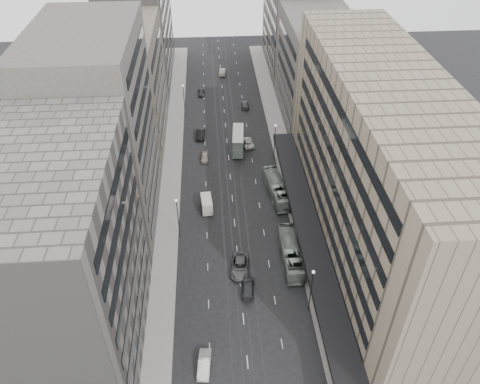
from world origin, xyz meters
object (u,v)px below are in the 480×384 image
object	(u,v)px
sedan_2	(240,266)
sedan_1	(204,364)
panel_van	(207,204)
double_decker	(238,141)
bus_far	(276,189)
pedestrian	(342,367)
bus_near	(290,253)

from	to	relation	value
sedan_2	sedan_1	bearing A→B (deg)	-101.80
sedan_2	panel_van	bearing A→B (deg)	115.72
double_decker	bus_far	bearing A→B (deg)	-64.66
sedan_2	pedestrian	size ratio (longest dim) A/B	3.64
sedan_1	sedan_2	distance (m)	17.92
bus_far	panel_van	bearing A→B (deg)	7.06
bus_far	pedestrian	bearing A→B (deg)	88.50
pedestrian	bus_near	bearing A→B (deg)	-77.44
double_decker	sedan_1	bearing A→B (deg)	-94.01
panel_van	pedestrian	world-z (taller)	panel_van
double_decker	panel_van	distance (m)	21.22
panel_van	sedan_2	xyz separation A→B (m)	(5.07, -15.28, -0.64)
pedestrian	bus_far	bearing A→B (deg)	-82.11
panel_van	pedestrian	size ratio (longest dim) A/B	2.67
panel_van	sedan_2	distance (m)	16.11
bus_near	pedestrian	size ratio (longest dim) A/B	7.24
bus_near	sedan_2	size ratio (longest dim) A/B	1.99
pedestrian	panel_van	bearing A→B (deg)	-61.08
panel_van	bus_far	bearing A→B (deg)	9.30
bus_near	panel_van	xyz separation A→B (m)	(-13.41, 13.73, -0.19)
bus_near	pedestrian	bearing A→B (deg)	100.23
bus_near	sedan_1	xyz separation A→B (m)	(-14.22, -18.48, -0.92)
panel_van	sedan_1	distance (m)	32.23
sedan_1	pedestrian	size ratio (longest dim) A/B	2.73
double_decker	sedan_2	bearing A→B (deg)	-88.72
bus_near	bus_far	size ratio (longest dim) A/B	0.99
bus_far	sedan_2	size ratio (longest dim) A/B	2.01
bus_near	double_decker	bearing A→B (deg)	-79.59
bus_near	sedan_2	bearing A→B (deg)	10.46
bus_near	bus_far	bearing A→B (deg)	-90.09
bus_far	pedestrian	distance (m)	37.64
bus_far	sedan_2	xyz separation A→B (m)	(-8.34, -18.68, -0.85)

